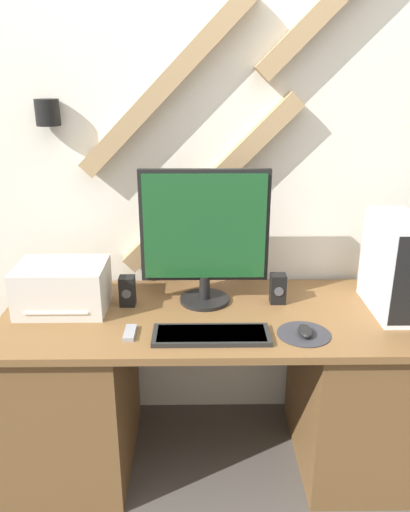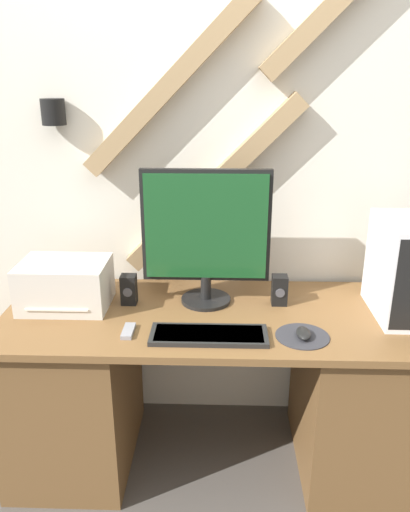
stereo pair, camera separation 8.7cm
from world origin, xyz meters
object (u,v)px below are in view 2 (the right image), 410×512
at_px(keyboard, 209,335).
at_px(computer_tower, 399,269).
at_px(speaker_left, 129,289).
at_px(speaker_right, 279,290).
at_px(mouse, 303,333).
at_px(monitor, 206,233).
at_px(remote_control, 128,331).
at_px(printer, 65,285).

bearing_deg(keyboard, computer_tower, 16.38).
bearing_deg(speaker_left, speaker_right, 1.36).
xyz_separation_m(mouse, speaker_left, (-0.71, 0.28, 0.05)).
bearing_deg(keyboard, monitor, 93.79).
height_order(computer_tower, remote_control, computer_tower).
bearing_deg(monitor, mouse, -39.64).
xyz_separation_m(keyboard, computer_tower, (0.76, 0.22, 0.19)).
xyz_separation_m(mouse, speaker_right, (-0.06, 0.29, 0.05)).
relative_size(mouse, speaker_left, 0.76).
bearing_deg(monitor, printer, -173.64).
bearing_deg(speaker_left, computer_tower, -3.20).
height_order(keyboard, speaker_right, speaker_right).
bearing_deg(keyboard, mouse, 1.10).
relative_size(monitor, computer_tower, 1.44).
bearing_deg(speaker_left, printer, -173.15).
height_order(keyboard, remote_control, keyboard).
bearing_deg(speaker_left, mouse, -21.43).
bearing_deg(mouse, computer_tower, 28.25).
height_order(mouse, speaker_right, speaker_right).
bearing_deg(monitor, speaker_left, -174.03).
distance_m(printer, speaker_left, 0.27).
distance_m(printer, remote_control, 0.39).
bearing_deg(remote_control, monitor, 45.69).
relative_size(monitor, printer, 1.59).
bearing_deg(speaker_left, remote_control, -81.00).
height_order(keyboard, mouse, mouse).
bearing_deg(speaker_right, monitor, 176.53).
xyz_separation_m(monitor, remote_control, (-0.29, -0.30, -0.31)).
height_order(monitor, computer_tower, monitor).
relative_size(keyboard, printer, 1.22).
xyz_separation_m(monitor, computer_tower, (0.78, -0.10, -0.11)).
distance_m(computer_tower, printer, 1.37).
height_order(printer, remote_control, printer).
bearing_deg(computer_tower, speaker_left, 176.80).
relative_size(keyboard, speaker_right, 3.41).
xyz_separation_m(speaker_right, remote_control, (-0.60, -0.28, -0.06)).
distance_m(mouse, printer, 1.00).
height_order(mouse, remote_control, mouse).
distance_m(computer_tower, speaker_right, 0.49).
distance_m(keyboard, speaker_right, 0.42).
xyz_separation_m(printer, speaker_right, (0.91, 0.05, -0.03)).
bearing_deg(printer, monitor, 6.36).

